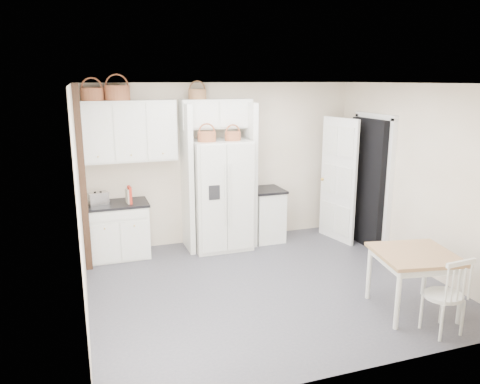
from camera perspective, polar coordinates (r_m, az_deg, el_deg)
name	(u,v)px	position (r m, az deg, el deg)	size (l,w,h in m)	color
floor	(267,285)	(6.30, 3.31, -11.30)	(4.50, 4.50, 0.00)	#3B3A44
ceiling	(270,83)	(5.72, 3.68, 13.07)	(4.50, 4.50, 0.00)	white
wall_back	(222,163)	(7.72, -2.17, 3.51)	(4.50, 4.50, 0.00)	#C5B093
wall_left	(80,205)	(5.45, -18.97, -1.49)	(4.00, 4.00, 0.00)	#C5B093
wall_right	(416,178)	(7.03, 20.71, 1.64)	(4.00, 4.00, 0.00)	#C5B093
refrigerator	(220,195)	(7.42, -2.42, -0.32)	(0.90, 0.72, 1.73)	silver
base_cab_left	(118,231)	(7.35, -14.59, -4.65)	(0.88, 0.55, 0.81)	white
base_cab_right	(267,216)	(7.87, 3.26, -2.88)	(0.48, 0.58, 0.84)	white
dining_table	(413,282)	(5.88, 20.30, -10.22)	(0.86, 0.86, 0.72)	olive
windsor_chair	(444,296)	(5.50, 23.57, -11.49)	(0.41, 0.38, 0.85)	white
counter_left	(117,204)	(7.23, -14.79, -1.44)	(0.91, 0.59, 0.04)	black
counter_right	(267,190)	(7.76, 3.30, 0.25)	(0.52, 0.61, 0.04)	black
toaster	(98,199)	(7.16, -16.90, -0.78)	(0.28, 0.16, 0.19)	silver
cookbook_red	(130,195)	(7.13, -13.30, -0.34)	(0.04, 0.17, 0.26)	#B52717
cookbook_cream	(128,196)	(7.13, -13.54, -0.53)	(0.03, 0.14, 0.21)	beige
basket_upper_a	(92,94)	(7.12, -17.57, 11.30)	(0.32, 0.32, 0.18)	brown
basket_upper_b	(117,93)	(7.14, -14.74, 11.61)	(0.36, 0.36, 0.21)	brown
basket_bridge_a	(197,94)	(7.33, -5.22, 11.80)	(0.28, 0.28, 0.16)	brown
basket_fridge_a	(207,137)	(7.09, -4.07, 6.75)	(0.28, 0.28, 0.15)	brown
basket_fridge_b	(233,136)	(7.21, -0.89, 6.83)	(0.25, 0.25, 0.13)	brown
upper_cabinet	(129,131)	(7.18, -13.44, 7.23)	(1.40, 0.34, 0.90)	white
bridge_cabinet	(216,114)	(7.42, -2.97, 9.52)	(1.12, 0.34, 0.45)	white
fridge_panel_left	(187,178)	(7.30, -6.44, 1.65)	(0.08, 0.60, 2.30)	white
fridge_panel_right	(249,174)	(7.58, 1.10, 2.18)	(0.08, 0.60, 2.30)	white
trim_post	(83,180)	(6.77, -18.64, 1.37)	(0.09, 0.09, 2.60)	black
doorway_void	(369,183)	(7.81, 15.41, 1.09)	(0.18, 0.85, 2.05)	black
door_slab	(338,180)	(7.89, 11.89, 1.42)	(0.80, 0.04, 2.05)	white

